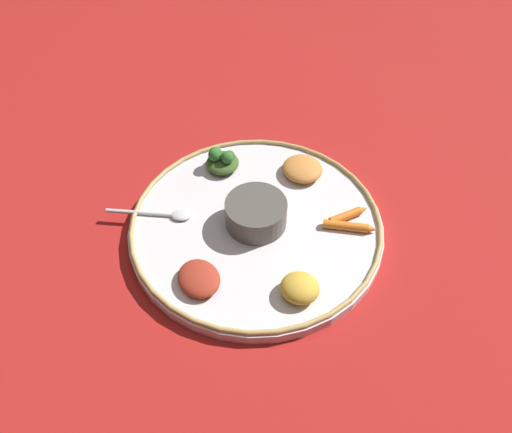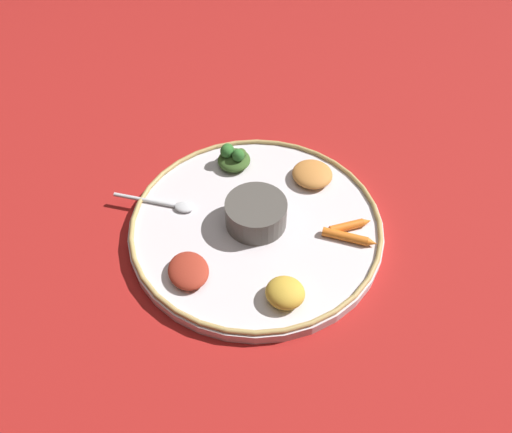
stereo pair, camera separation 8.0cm
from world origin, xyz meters
The scene contains 11 objects.
ground_plane centered at (0.00, 0.00, 0.00)m, with size 2.40×2.40×0.00m, color maroon.
platter centered at (0.00, 0.00, 0.01)m, with size 0.42×0.42×0.02m, color silver.
platter_rim centered at (0.00, 0.00, 0.02)m, with size 0.42×0.42×0.01m, color tan.
center_bowl centered at (0.00, 0.00, 0.04)m, with size 0.10×0.10×0.05m.
spoon centered at (0.07, 0.14, 0.02)m, with size 0.08×0.14×0.01m.
greens_pile centered at (0.15, 0.01, 0.04)m, with size 0.08×0.08×0.04m.
carrot_near_spoon centered at (-0.07, -0.14, 0.03)m, with size 0.05×0.08×0.01m.
carrot_outer centered at (-0.04, -0.15, 0.03)m, with size 0.02×0.07×0.01m.
mound_squash centered at (0.08, -0.12, 0.03)m, with size 0.07×0.07×0.02m, color #C67A38.
mound_beet centered at (-0.08, 0.12, 0.03)m, with size 0.07×0.06×0.02m, color maroon.
mound_lentil_yellow centered at (-0.15, -0.01, 0.03)m, with size 0.06×0.06×0.03m, color gold.
Camera 1 is at (-0.50, 0.18, 0.64)m, focal length 34.39 mm.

